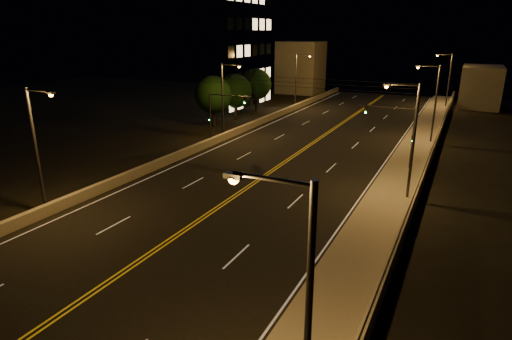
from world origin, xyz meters
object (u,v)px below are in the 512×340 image
at_px(traffic_signal_left, 218,113).
at_px(streetlight_5, 225,95).
at_px(streetlight_1, 410,134).
at_px(streetlight_0, 298,305).
at_px(tree_1, 235,91).
at_px(tree_2, 256,84).
at_px(building_tower, 182,12).
at_px(streetlight_2, 433,99).
at_px(streetlight_6, 298,77).
at_px(streetlight_3, 447,77).
at_px(traffic_signal_right, 401,130).
at_px(tree_0, 213,95).
at_px(streetlight_4, 38,143).

bearing_deg(traffic_signal_left, streetlight_5, 108.78).
height_order(streetlight_1, streetlight_5, same).
relative_size(streetlight_0, tree_1, 1.35).
height_order(streetlight_0, tree_2, streetlight_0).
bearing_deg(building_tower, streetlight_2, -11.76).
xyz_separation_m(streetlight_6, tree_1, (-4.35, -12.72, -0.99)).
height_order(streetlight_5, building_tower, building_tower).
distance_m(streetlight_6, traffic_signal_left, 26.39).
bearing_deg(tree_1, streetlight_3, 42.31).
height_order(streetlight_0, streetlight_6, same).
height_order(streetlight_2, streetlight_3, same).
xyz_separation_m(streetlight_2, streetlight_6, (-21.41, 15.26, 0.00)).
bearing_deg(streetlight_0, tree_2, 117.37).
height_order(traffic_signal_right, tree_0, tree_0).
distance_m(streetlight_6, traffic_signal_right, 33.01).
xyz_separation_m(building_tower, tree_1, (12.16, -5.36, -10.74)).
relative_size(streetlight_1, traffic_signal_right, 1.49).
bearing_deg(building_tower, streetlight_5, -43.36).
height_order(streetlight_6, tree_1, streetlight_6).
relative_size(streetlight_3, streetlight_4, 1.00).
bearing_deg(tree_0, traffic_signal_left, -55.38).
bearing_deg(building_tower, traffic_signal_left, -47.05).
bearing_deg(building_tower, streetlight_4, -67.42).
xyz_separation_m(streetlight_4, tree_1, (-4.35, 34.35, -0.99)).
xyz_separation_m(streetlight_0, tree_0, (-26.13, 38.00, -0.85)).
distance_m(traffic_signal_right, tree_1, 27.78).
xyz_separation_m(streetlight_2, building_tower, (-37.92, 7.90, 9.75)).
relative_size(streetlight_0, streetlight_2, 1.00).
bearing_deg(streetlight_5, streetlight_1, -26.94).
bearing_deg(streetlight_2, streetlight_1, -90.00).
height_order(streetlight_3, streetlight_4, same).
bearing_deg(tree_0, streetlight_5, -47.36).
height_order(streetlight_0, tree_0, streetlight_0).
height_order(streetlight_1, tree_2, streetlight_1).
relative_size(streetlight_1, streetlight_3, 1.00).
bearing_deg(streetlight_3, streetlight_0, -90.00).
bearing_deg(streetlight_3, tree_0, -132.46).
distance_m(tree_0, tree_1, 5.12).
bearing_deg(streetlight_6, streetlight_3, 26.61).
height_order(streetlight_4, building_tower, building_tower).
distance_m(streetlight_5, traffic_signal_left, 3.79).
bearing_deg(streetlight_1, streetlight_6, 122.32).
bearing_deg(tree_0, streetlight_4, -80.83).
bearing_deg(tree_1, tree_0, -94.14).
bearing_deg(tree_2, streetlight_4, -83.30).
bearing_deg(tree_2, tree_1, -85.59).
bearing_deg(streetlight_0, building_tower, 128.04).
bearing_deg(streetlight_4, traffic_signal_left, 86.84).
bearing_deg(streetlight_5, streetlight_0, -56.92).
xyz_separation_m(streetlight_0, streetlight_2, (0.00, 40.57, 0.00)).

